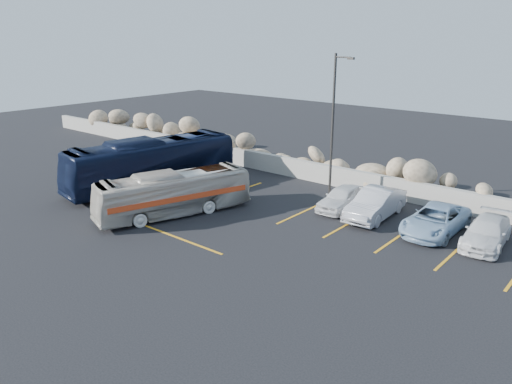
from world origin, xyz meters
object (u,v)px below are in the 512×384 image
Objects in this scene: car_d at (435,220)px; lamppost at (333,124)px; vintage_bus at (174,194)px; car_c at (487,232)px; car_a at (342,198)px; car_b at (375,204)px; tour_coach at (152,163)px.

lamppost is at bearing 170.51° from car_d.
lamppost reaches higher than car_d.
lamppost reaches higher than vintage_bus.
car_c is at bearing 43.08° from vintage_bus.
lamppost reaches higher than car_a.
car_a is 0.83× the size of car_b.
lamppost reaches higher than car_b.
car_c is at bearing -6.85° from lamppost.
lamppost is 1.97× the size of car_c.
vintage_bus reaches higher than car_d.
car_a is 7.31m from car_c.
car_d reaches higher than car_c.
car_c is at bearing 1.45° from car_d.
car_d is (3.11, -0.04, -0.10)m from car_b.
tour_coach reaches higher than car_d.
lamppost is 4.97m from car_b.
car_b is at bearing 175.05° from car_c.
car_d is at bearing -3.21° from car_b.
car_c is 0.89× the size of car_d.
vintage_bus is 10.30m from car_b.
tour_coach is 2.35× the size of car_d.
car_d is (6.42, -1.09, -3.66)m from lamppost.
lamppost is 0.75× the size of tour_coach.
lamppost is 1.80× the size of car_b.
lamppost is 4.05m from car_a.
vintage_bus is (-4.89, -7.29, -3.17)m from lamppost.
vintage_bus reaches higher than car_c.
car_a is (1.38, -1.04, -3.66)m from lamppost.
vintage_bus is at bearing -123.84° from lamppost.
car_b is at bearing -17.66° from lamppost.
tour_coach is 2.41× the size of car_b.
car_d is (11.30, 6.19, -0.50)m from vintage_bus.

